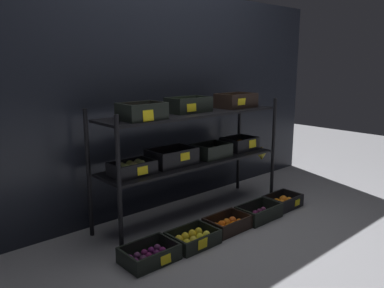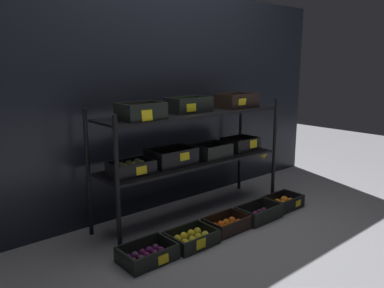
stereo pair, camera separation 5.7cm
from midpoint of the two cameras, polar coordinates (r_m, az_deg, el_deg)
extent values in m
plane|color=gray|center=(3.38, 0.49, -10.51)|extent=(10.00, 10.00, 0.00)
cube|color=black|center=(3.46, -4.04, 6.38)|extent=(4.07, 0.12, 1.91)
cylinder|color=black|center=(2.58, -10.43, -6.40)|extent=(0.03, 0.03, 0.98)
cylinder|color=black|center=(3.68, 12.59, -0.92)|extent=(0.03, 0.03, 0.98)
cylinder|color=black|center=(2.95, -14.69, -4.27)|extent=(0.03, 0.03, 0.98)
cylinder|color=black|center=(3.95, 7.60, 0.13)|extent=(0.03, 0.03, 0.98)
cube|color=black|center=(3.22, 0.51, -2.65)|extent=(1.64, 0.40, 0.02)
cube|color=black|center=(3.15, 0.52, 4.54)|extent=(1.64, 0.40, 0.02)
cube|color=black|center=(2.86, -8.46, -4.39)|extent=(0.33, 0.20, 0.01)
cube|color=black|center=(2.77, -7.46, -3.81)|extent=(0.33, 0.02, 0.09)
cube|color=black|center=(2.92, -9.47, -3.03)|extent=(0.33, 0.02, 0.09)
cube|color=black|center=(2.77, -11.21, -3.94)|extent=(0.02, 0.17, 0.09)
cube|color=black|center=(2.93, -5.92, -2.90)|extent=(0.02, 0.17, 0.09)
ellipsoid|color=#ADB657|center=(2.78, -9.51, -3.78)|extent=(0.07, 0.07, 0.09)
ellipsoid|color=tan|center=(2.83, -8.25, -3.48)|extent=(0.07, 0.07, 0.09)
ellipsoid|color=#AAB55D|center=(2.86, -7.06, -3.24)|extent=(0.07, 0.07, 0.09)
ellipsoid|color=tan|center=(2.82, -10.05, -3.56)|extent=(0.07, 0.07, 0.09)
ellipsoid|color=#B9C14B|center=(2.87, -8.80, -3.28)|extent=(0.07, 0.07, 0.09)
ellipsoid|color=#B9BF60|center=(2.91, -7.59, -3.03)|extent=(0.07, 0.07, 0.09)
cube|color=yellow|center=(2.77, -6.94, -3.92)|extent=(0.09, 0.01, 0.06)
cube|color=black|center=(3.10, -2.53, -2.98)|extent=(0.37, 0.25, 0.01)
cube|color=black|center=(2.99, -1.15, -2.17)|extent=(0.37, 0.02, 0.12)
cube|color=black|center=(3.17, -3.86, -1.37)|extent=(0.37, 0.02, 0.12)
cube|color=black|center=(2.98, -5.26, -2.29)|extent=(0.02, 0.22, 0.12)
cube|color=black|center=(3.19, -0.02, -1.26)|extent=(0.02, 0.22, 0.12)
sphere|color=orange|center=(2.99, -3.58, -2.81)|extent=(0.06, 0.06, 0.06)
sphere|color=orange|center=(3.04, -2.70, -2.58)|extent=(0.06, 0.06, 0.06)
sphere|color=orange|center=(3.08, -1.55, -2.34)|extent=(0.06, 0.06, 0.06)
sphere|color=orange|center=(3.13, -0.54, -2.14)|extent=(0.06, 0.06, 0.06)
sphere|color=orange|center=(3.05, -4.57, -2.52)|extent=(0.06, 0.06, 0.06)
sphere|color=orange|center=(3.10, -3.52, -2.29)|extent=(0.06, 0.06, 0.06)
sphere|color=orange|center=(3.14, -2.42, -2.08)|extent=(0.06, 0.06, 0.06)
sphere|color=orange|center=(3.18, -1.51, -1.89)|extent=(0.06, 0.06, 0.06)
cube|color=yellow|center=(3.00, -0.55, -1.87)|extent=(0.09, 0.01, 0.06)
cube|color=black|center=(3.34, 3.42, -1.88)|extent=(0.30, 0.23, 0.01)
cube|color=black|center=(3.25, 4.76, -1.20)|extent=(0.30, 0.02, 0.11)
cube|color=black|center=(3.40, 2.16, -0.56)|extent=(0.30, 0.02, 0.11)
cube|color=black|center=(3.23, 1.59, -1.25)|extent=(0.02, 0.20, 0.11)
cube|color=black|center=(3.42, 5.17, -0.52)|extent=(0.02, 0.20, 0.11)
ellipsoid|color=brown|center=(3.25, 2.94, -1.54)|extent=(0.05, 0.05, 0.07)
ellipsoid|color=brown|center=(3.30, 3.82, -1.32)|extent=(0.05, 0.05, 0.07)
ellipsoid|color=brown|center=(3.35, 4.73, -1.13)|extent=(0.05, 0.05, 0.07)
ellipsoid|color=brown|center=(3.30, 2.05, -1.31)|extent=(0.05, 0.05, 0.07)
ellipsoid|color=brown|center=(3.35, 3.07, -1.11)|extent=(0.05, 0.05, 0.07)
ellipsoid|color=brown|center=(3.40, 3.85, -0.92)|extent=(0.05, 0.05, 0.07)
cube|color=black|center=(3.64, 7.63, -0.77)|extent=(0.31, 0.24, 0.01)
cube|color=black|center=(3.56, 8.98, -0.13)|extent=(0.31, 0.02, 0.11)
cube|color=black|center=(3.70, 6.38, 0.42)|extent=(0.31, 0.02, 0.11)
cube|color=black|center=(3.52, 6.05, -0.18)|extent=(0.02, 0.21, 0.11)
cube|color=black|center=(3.74, 9.17, 0.45)|extent=(0.02, 0.21, 0.11)
sphere|color=orange|center=(3.58, 7.50, -0.29)|extent=(0.07, 0.07, 0.07)
sphere|color=orange|center=(3.65, 8.54, -0.08)|extent=(0.07, 0.07, 0.07)
sphere|color=orange|center=(3.62, 6.70, -0.13)|extent=(0.07, 0.07, 0.07)
sphere|color=orange|center=(3.69, 7.76, 0.08)|extent=(0.07, 0.07, 0.07)
cube|color=yellow|center=(3.59, 9.60, 0.01)|extent=(0.10, 0.01, 0.07)
cube|color=black|center=(2.78, -7.01, 3.78)|extent=(0.32, 0.23, 0.01)
cube|color=black|center=(2.69, -5.79, 4.84)|extent=(0.32, 0.02, 0.11)
cube|color=black|center=(2.86, -8.21, 5.21)|extent=(0.32, 0.02, 0.11)
cube|color=black|center=(2.69, -9.72, 4.74)|extent=(0.02, 0.19, 0.11)
cube|color=black|center=(2.86, -4.52, 5.30)|extent=(0.02, 0.19, 0.11)
sphere|color=red|center=(2.72, -7.52, 4.48)|extent=(0.07, 0.07, 0.07)
sphere|color=red|center=(2.78, -5.88, 4.68)|extent=(0.07, 0.07, 0.07)
sphere|color=red|center=(2.76, -8.32, 4.57)|extent=(0.07, 0.07, 0.07)
sphere|color=red|center=(2.82, -6.48, 4.78)|extent=(0.07, 0.07, 0.07)
cube|color=yellow|center=(2.67, -6.11, 4.26)|extent=(0.09, 0.01, 0.08)
cube|color=black|center=(3.16, 0.01, 4.87)|extent=(0.36, 0.21, 0.01)
cube|color=black|center=(3.08, 1.18, 5.85)|extent=(0.36, 0.02, 0.11)
cube|color=black|center=(3.23, -1.11, 6.14)|extent=(0.36, 0.02, 0.11)
cube|color=black|center=(3.05, -2.45, 5.77)|extent=(0.02, 0.18, 0.11)
cube|color=black|center=(3.27, 2.29, 6.20)|extent=(0.02, 0.18, 0.11)
sphere|color=#90BE32|center=(3.08, -0.86, 5.46)|extent=(0.07, 0.07, 0.07)
sphere|color=#8EBF46|center=(3.14, 0.31, 5.59)|extent=(0.07, 0.07, 0.07)
sphere|color=#8BB244|center=(3.19, 1.47, 5.70)|extent=(0.07, 0.07, 0.07)
sphere|color=#88C834|center=(3.13, -1.41, 5.56)|extent=(0.07, 0.07, 0.07)
sphere|color=#84B249|center=(3.18, -0.25, 5.68)|extent=(0.07, 0.07, 0.07)
sphere|color=#85B03C|center=(3.24, 0.84, 5.79)|extent=(0.07, 0.07, 0.07)
cube|color=yellow|center=(3.04, 0.45, 5.45)|extent=(0.10, 0.01, 0.06)
cube|color=black|center=(3.52, 7.14, 5.51)|extent=(0.36, 0.23, 0.01)
cube|color=black|center=(3.44, 8.49, 6.40)|extent=(0.36, 0.02, 0.12)
cube|color=black|center=(3.58, 5.89, 6.69)|extent=(0.36, 0.02, 0.12)
cube|color=black|center=(3.39, 5.21, 6.39)|extent=(0.02, 0.20, 0.12)
cube|color=black|center=(3.64, 8.98, 6.69)|extent=(0.02, 0.20, 0.12)
sphere|color=gold|center=(3.43, 6.59, 6.06)|extent=(0.07, 0.07, 0.07)
sphere|color=#CEB959|center=(3.49, 7.49, 6.14)|extent=(0.07, 0.07, 0.07)
sphere|color=gold|center=(3.55, 8.47, 6.22)|extent=(0.07, 0.07, 0.07)
sphere|color=gold|center=(3.47, 5.95, 6.15)|extent=(0.07, 0.07, 0.07)
sphere|color=gold|center=(3.54, 6.72, 6.24)|extent=(0.07, 0.07, 0.07)
sphere|color=#D2BF51|center=(3.60, 7.62, 6.32)|extent=(0.07, 0.07, 0.07)
cube|color=yellow|center=(3.39, 7.98, 6.25)|extent=(0.10, 0.01, 0.06)
cylinder|color=brown|center=(3.81, 10.95, -0.66)|extent=(0.02, 0.02, 0.02)
ellipsoid|color=yellow|center=(3.81, 10.62, -1.63)|extent=(0.10, 0.03, 0.09)
ellipsoid|color=yellow|center=(3.81, 10.77, -1.62)|extent=(0.08, 0.03, 0.10)
ellipsoid|color=yellow|center=(3.82, 10.97, -1.61)|extent=(0.05, 0.03, 0.10)
ellipsoid|color=yellow|center=(3.83, 10.98, -1.55)|extent=(0.05, 0.03, 0.11)
ellipsoid|color=yellow|center=(3.84, 11.11, -1.53)|extent=(0.08, 0.03, 0.10)
ellipsoid|color=yellow|center=(3.84, 11.25, -1.53)|extent=(0.10, 0.03, 0.09)
cube|color=black|center=(2.68, -6.03, -16.78)|extent=(0.36, 0.26, 0.01)
cube|color=black|center=(2.57, -4.47, -16.73)|extent=(0.36, 0.02, 0.10)
cube|color=black|center=(2.75, -7.53, -14.81)|extent=(0.36, 0.02, 0.10)
cube|color=black|center=(2.58, -9.35, -16.81)|extent=(0.02, 0.22, 0.10)
cube|color=black|center=(2.75, -3.00, -14.71)|extent=(0.02, 0.22, 0.10)
sphere|color=#592D4F|center=(2.57, -7.34, -17.43)|extent=(0.05, 0.05, 0.05)
sphere|color=#692544|center=(2.60, -6.43, -17.05)|extent=(0.05, 0.05, 0.05)
sphere|color=#652C46|center=(2.63, -5.30, -16.70)|extent=(0.05, 0.05, 0.05)
sphere|color=#5D1E54|center=(2.66, -4.25, -16.29)|extent=(0.05, 0.05, 0.05)
sphere|color=#601A46|center=(2.69, -3.24, -15.95)|extent=(0.05, 0.05, 0.05)
sphere|color=#5E2258|center=(2.62, -8.16, -16.90)|extent=(0.05, 0.05, 0.05)
sphere|color=#582D53|center=(2.64, -7.01, -16.55)|extent=(0.05, 0.05, 0.05)
sphere|color=#65184C|center=(2.67, -6.11, -16.20)|extent=(0.05, 0.05, 0.05)
sphere|color=#571D55|center=(2.70, -5.03, -15.87)|extent=(0.05, 0.05, 0.05)
sphere|color=#631956|center=(2.73, -4.08, -15.50)|extent=(0.05, 0.05, 0.05)
sphere|color=#551D56|center=(2.66, -8.95, -16.40)|extent=(0.05, 0.05, 0.05)
sphere|color=#562B53|center=(2.69, -7.88, -16.07)|extent=(0.05, 0.05, 0.05)
sphere|color=#5D184A|center=(2.71, -6.78, -15.74)|extent=(0.05, 0.05, 0.05)
sphere|color=#5D195D|center=(2.74, -5.78, -15.44)|extent=(0.05, 0.05, 0.05)
sphere|color=#5E2C5A|center=(2.77, -4.86, -15.08)|extent=(0.05, 0.05, 0.05)
cube|color=yellow|center=(2.59, -3.62, -16.77)|extent=(0.08, 0.01, 0.06)
cube|color=black|center=(2.87, 0.50, -14.63)|extent=(0.35, 0.26, 0.01)
cube|color=black|center=(2.77, 2.20, -14.51)|extent=(0.35, 0.02, 0.09)
cube|color=black|center=(2.93, -1.10, -12.91)|extent=(0.35, 0.02, 0.09)
cube|color=black|center=(2.76, -2.18, -14.66)|extent=(0.02, 0.23, 0.09)
cube|color=black|center=(2.95, 2.98, -12.76)|extent=(0.02, 0.23, 0.09)
ellipsoid|color=yellow|center=(2.77, -0.46, -14.71)|extent=(0.06, 0.06, 0.08)
ellipsoid|color=yellow|center=(2.81, 0.57, -14.31)|extent=(0.06, 0.06, 0.08)
ellipsoid|color=yellow|center=(2.85, 1.56, -13.87)|extent=(0.06, 0.06, 0.08)
ellipsoid|color=yellow|center=(2.88, 2.56, -13.54)|extent=(0.06, 0.06, 0.08)
ellipsoid|color=yellow|center=(2.82, -1.62, -14.13)|extent=(0.06, 0.06, 0.08)
ellipsoid|color=yellow|center=(2.86, -0.65, -13.73)|extent=(0.06, 0.06, 0.08)
ellipsoid|color=yellow|center=(2.90, 0.40, -13.36)|extent=(0.06, 0.06, 0.08)
ellipsoid|color=yellow|center=(2.94, 1.38, -13.06)|extent=(0.06, 0.06, 0.08)
cube|color=yellow|center=(2.75, 1.97, -14.68)|extent=(0.08, 0.01, 0.07)
cube|color=black|center=(3.11, 5.73, -12.50)|extent=(0.35, 0.23, 0.01)
cube|color=black|center=(3.02, 7.29, -12.18)|extent=(0.35, 0.02, 0.10)
cube|color=black|center=(3.16, 4.30, -11.01)|extent=(0.35, 0.02, 0.10)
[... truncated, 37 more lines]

